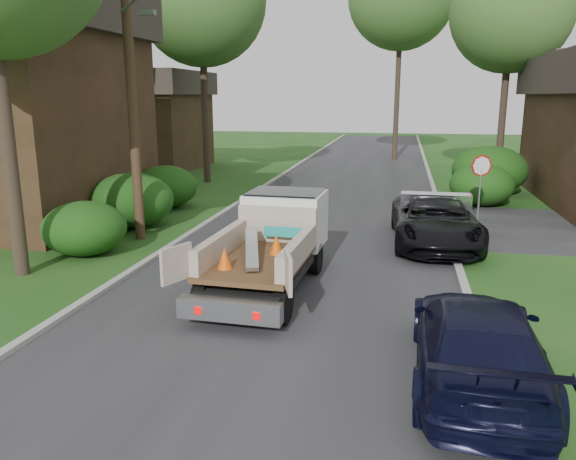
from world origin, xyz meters
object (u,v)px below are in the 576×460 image
(utility_pole, at_px, (130,70))
(navy_suv, at_px, (477,341))
(tree_right_far, at_px, (512,11))
(house_left_far, at_px, (141,119))
(black_pickup, at_px, (435,221))
(tree_left_far, at_px, (201,1))
(stop_sign, at_px, (481,175))
(flatbed_truck, at_px, (276,236))

(utility_pole, relative_size, navy_suv, 2.09)
(utility_pole, relative_size, tree_right_far, 0.87)
(utility_pole, bearing_deg, tree_right_far, 49.16)
(house_left_far, height_order, black_pickup, house_left_far)
(tree_left_far, xyz_separation_m, navy_suv, (11.30, -19.50, -8.29))
(black_pickup, bearing_deg, stop_sign, 58.00)
(tree_right_far, relative_size, black_pickup, 2.16)
(tree_right_far, height_order, flatbed_truck, tree_right_far)
(utility_pole, relative_size, black_pickup, 1.88)
(house_left_far, relative_size, tree_left_far, 0.62)
(tree_right_far, bearing_deg, black_pickup, -105.71)
(tree_right_far, height_order, black_pickup, tree_right_far)
(stop_sign, relative_size, flatbed_truck, 0.45)
(house_left_far, xyz_separation_m, flatbed_truck, (13.11, -20.15, -1.94))
(house_left_far, xyz_separation_m, tree_left_far, (6.00, -5.00, 5.93))
(house_left_far, height_order, tree_left_far, tree_left_far)
(utility_pole, xyz_separation_m, tree_right_far, (12.98, 15.02, 3.31))
(utility_pole, xyz_separation_m, house_left_far, (-8.02, 17.02, -2.12))
(tree_left_far, xyz_separation_m, flatbed_truck, (7.11, -15.15, -7.87))
(stop_sign, height_order, house_left_far, house_left_far)
(tree_left_far, bearing_deg, navy_suv, -59.91)
(tree_right_far, xyz_separation_m, flatbed_truck, (-7.89, -18.15, -7.36))
(house_left_far, xyz_separation_m, navy_suv, (17.30, -24.50, -2.36))
(navy_suv, bearing_deg, tree_right_far, -97.78)
(house_left_far, distance_m, navy_suv, 30.08)
(black_pickup, bearing_deg, tree_right_far, 71.46)
(stop_sign, bearing_deg, tree_left_far, 147.79)
(utility_pole, distance_m, house_left_far, 18.93)
(utility_pole, relative_size, house_left_far, 1.32)
(house_left_far, xyz_separation_m, black_pickup, (17.10, -15.87, -2.31))
(stop_sign, relative_size, black_pickup, 0.47)
(house_left_far, height_order, tree_right_far, tree_right_far)
(stop_sign, relative_size, navy_suv, 0.52)
(house_left_far, relative_size, flatbed_truck, 1.38)
(flatbed_truck, xyz_separation_m, navy_suv, (4.19, -4.35, -0.42))
(flatbed_truck, relative_size, navy_suv, 1.15)
(stop_sign, height_order, tree_left_far, tree_left_far)
(black_pickup, relative_size, navy_suv, 1.11)
(tree_left_far, height_order, flatbed_truck, tree_left_far)
(flatbed_truck, relative_size, black_pickup, 1.03)
(stop_sign, xyz_separation_m, utility_pole, (-10.68, -4.02, 3.40))
(stop_sign, height_order, tree_right_far, tree_right_far)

